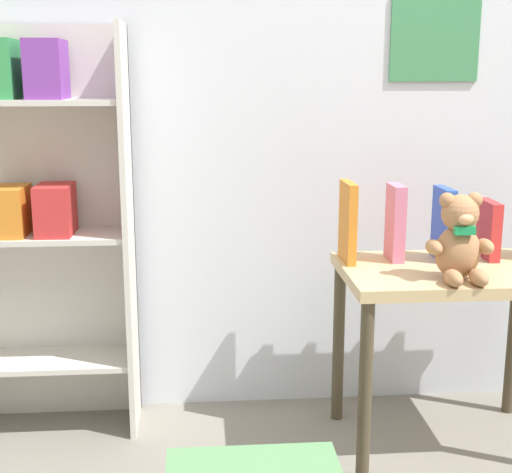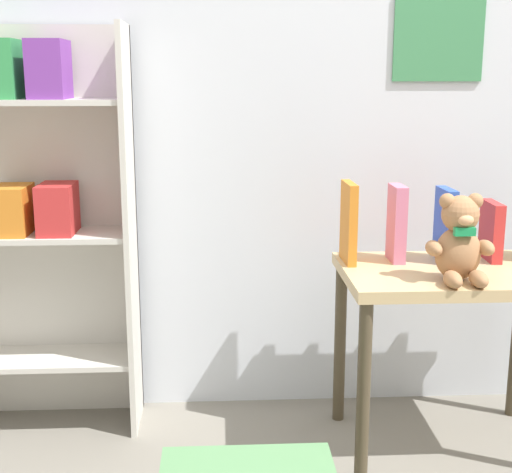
% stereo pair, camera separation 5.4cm
% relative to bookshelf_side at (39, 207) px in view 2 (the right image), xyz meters
% --- Properties ---
extents(wall_back, '(4.80, 0.07, 2.50)m').
position_rel_bookshelf_side_xyz_m(wall_back, '(0.99, 0.14, 0.49)').
color(wall_back, silver).
rests_on(wall_back, ground_plane).
extents(bookshelf_side, '(0.62, 0.24, 1.35)m').
position_rel_bookshelf_side_xyz_m(bookshelf_side, '(0.00, 0.00, 0.00)').
color(bookshelf_side, beige).
rests_on(bookshelf_side, ground_plane).
extents(display_table, '(0.68, 0.46, 0.60)m').
position_rel_bookshelf_side_xyz_m(display_table, '(1.32, -0.25, -0.25)').
color(display_table, tan).
rests_on(display_table, ground_plane).
extents(teddy_bear, '(0.20, 0.18, 0.26)m').
position_rel_bookshelf_side_xyz_m(teddy_bear, '(1.29, -0.38, -0.05)').
color(teddy_bear, '#A8754C').
rests_on(teddy_bear, display_table).
extents(book_standing_orange, '(0.03, 0.15, 0.26)m').
position_rel_bookshelf_side_xyz_m(book_standing_orange, '(1.01, -0.15, -0.03)').
color(book_standing_orange, orange).
rests_on(book_standing_orange, display_table).
extents(book_standing_pink, '(0.04, 0.12, 0.25)m').
position_rel_bookshelf_side_xyz_m(book_standing_pink, '(1.16, -0.14, -0.04)').
color(book_standing_pink, '#D17093').
rests_on(book_standing_pink, display_table).
extents(book_standing_blue, '(0.03, 0.14, 0.24)m').
position_rel_bookshelf_side_xyz_m(book_standing_blue, '(1.32, -0.15, -0.04)').
color(book_standing_blue, '#2D51B7').
rests_on(book_standing_blue, display_table).
extents(book_standing_red, '(0.04, 0.15, 0.19)m').
position_rel_bookshelf_side_xyz_m(book_standing_red, '(1.48, -0.14, -0.07)').
color(book_standing_red, red).
rests_on(book_standing_red, display_table).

